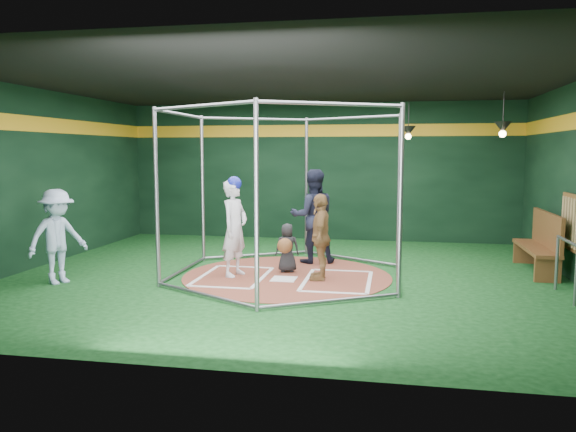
% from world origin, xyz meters
% --- Properties ---
extents(room_shell, '(10.10, 9.10, 3.53)m').
position_xyz_m(room_shell, '(0.00, 0.01, 1.75)').
color(room_shell, '#0C3712').
rests_on(room_shell, ground).
extents(clay_disc, '(3.80, 3.80, 0.01)m').
position_xyz_m(clay_disc, '(0.00, 0.00, 0.01)').
color(clay_disc, brown).
rests_on(clay_disc, ground).
extents(home_plate, '(0.43, 0.43, 0.01)m').
position_xyz_m(home_plate, '(0.00, -0.30, 0.02)').
color(home_plate, white).
rests_on(home_plate, clay_disc).
extents(batter_box_left, '(1.17, 1.77, 0.01)m').
position_xyz_m(batter_box_left, '(-0.95, -0.25, 0.02)').
color(batter_box_left, white).
rests_on(batter_box_left, clay_disc).
extents(batter_box_right, '(1.17, 1.77, 0.01)m').
position_xyz_m(batter_box_right, '(0.95, -0.25, 0.02)').
color(batter_box_right, white).
rests_on(batter_box_right, clay_disc).
extents(batting_cage, '(4.05, 4.67, 3.00)m').
position_xyz_m(batting_cage, '(-0.00, -0.00, 1.50)').
color(batting_cage, gray).
rests_on(batting_cage, ground).
extents(bat_rack, '(0.07, 1.25, 0.98)m').
position_xyz_m(bat_rack, '(4.93, 0.40, 1.05)').
color(bat_rack, brown).
rests_on(bat_rack, room_shell).
extents(pendant_lamp_near, '(0.34, 0.34, 0.90)m').
position_xyz_m(pendant_lamp_near, '(2.20, 3.60, 2.74)').
color(pendant_lamp_near, black).
rests_on(pendant_lamp_near, room_shell).
extents(pendant_lamp_far, '(0.34, 0.34, 0.90)m').
position_xyz_m(pendant_lamp_far, '(4.00, 2.00, 2.74)').
color(pendant_lamp_far, black).
rests_on(pendant_lamp_far, room_shell).
extents(batter_figure, '(0.58, 0.73, 1.82)m').
position_xyz_m(batter_figure, '(-0.94, -0.16, 0.92)').
color(batter_figure, silver).
rests_on(batter_figure, clay_disc).
extents(visitor_leopard, '(0.42, 0.91, 1.53)m').
position_xyz_m(visitor_leopard, '(0.64, -0.18, 0.77)').
color(visitor_leopard, tan).
rests_on(visitor_leopard, clay_disc).
extents(catcher_figure, '(0.51, 0.59, 0.92)m').
position_xyz_m(catcher_figure, '(-0.06, 0.30, 0.48)').
color(catcher_figure, black).
rests_on(catcher_figure, clay_disc).
extents(umpire, '(1.09, 0.96, 1.90)m').
position_xyz_m(umpire, '(0.28, 1.34, 0.96)').
color(umpire, black).
rests_on(umpire, clay_disc).
extents(bystander_blue, '(1.04, 1.22, 1.63)m').
position_xyz_m(bystander_blue, '(-3.78, -1.25, 0.82)').
color(bystander_blue, '#ABC3E2').
rests_on(bystander_blue, ground).
extents(dugout_bench, '(0.46, 1.96, 1.14)m').
position_xyz_m(dugout_bench, '(4.64, 1.23, 0.58)').
color(dugout_bench, brown).
rests_on(dugout_bench, ground).
extents(steel_railing, '(0.05, 1.06, 0.91)m').
position_xyz_m(steel_railing, '(4.55, -0.66, 0.61)').
color(steel_railing, gray).
rests_on(steel_railing, ground).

